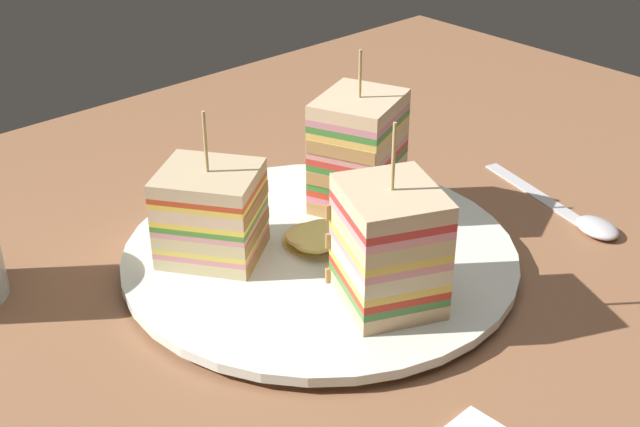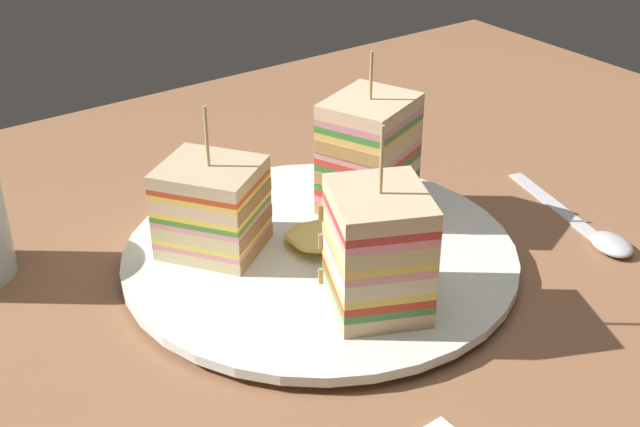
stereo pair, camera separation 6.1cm
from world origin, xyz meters
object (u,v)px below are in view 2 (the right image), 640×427
Objects in this scene: sandwich_wedge_1 at (212,208)px; spoon at (595,233)px; chip_pile at (315,236)px; sandwich_wedge_2 at (378,250)px; plate at (320,255)px; sandwich_wedge_0 at (368,154)px.

spoon is (-25.69, 13.99, -4.20)cm from sandwich_wedge_1.
chip_pile is at bearing 21.11° from sandwich_wedge_1.
sandwich_wedge_2 reaches higher than sandwich_wedge_1.
plate reaches higher than spoon.
sandwich_wedge_2 is at bearing -12.94° from sandwich_wedge_1.
sandwich_wedge_0 is 1.00× the size of sandwich_wedge_2.
sandwich_wedge_2 reaches higher than chip_pile.
sandwich_wedge_2 is at bearing 82.99° from plate.
sandwich_wedge_0 is 8.29cm from chip_pile.
spoon is (-12.65, 12.57, -5.39)cm from sandwich_wedge_0.
sandwich_wedge_1 reaches higher than plate.
plate is 2.60× the size of sandwich_wedge_1.
sandwich_wedge_0 is 2.24× the size of chip_pile.
sandwich_wedge_0 is (-6.96, -3.29, 5.01)cm from plate.
spoon is (-19.59, 9.97, -1.66)cm from chip_pile.
plate is at bearing 3.35° from sandwich_wedge_0.
chip_pile is 22.04cm from spoon.
sandwich_wedge_0 reaches higher than spoon.
sandwich_wedge_2 is at bearing 32.18° from sandwich_wedge_0.
chip_pile is (6.94, 2.60, -3.73)cm from sandwich_wedge_0.
plate is 8.97cm from sandwich_wedge_2.
spoon is at bearing 153.02° from chip_pile.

